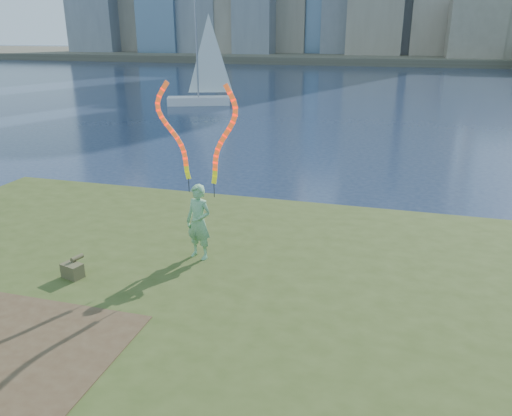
% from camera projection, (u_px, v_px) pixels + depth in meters
% --- Properties ---
extents(ground, '(320.00, 320.00, 0.00)m').
position_uv_depth(ground, '(220.00, 312.00, 10.22)').
color(ground, '#1A2741').
rests_on(ground, ground).
extents(grassy_knoll, '(20.00, 18.00, 0.80)m').
position_uv_depth(grassy_knoll, '(171.00, 367.00, 8.02)').
color(grassy_knoll, '#384819').
rests_on(grassy_knoll, ground).
extents(dirt_patch, '(3.20, 3.00, 0.02)m').
position_uv_depth(dirt_patch, '(12.00, 353.00, 7.60)').
color(dirt_patch, '#47331E').
rests_on(dirt_patch, grassy_knoll).
extents(far_shore, '(320.00, 40.00, 1.20)m').
position_uv_depth(far_shore, '(385.00, 57.00, 96.13)').
color(far_shore, '#4D4838').
rests_on(far_shore, ground).
extents(woman_with_ribbons, '(1.99, 0.65, 4.02)m').
position_uv_depth(woman_with_ribbons, '(199.00, 195.00, 10.38)').
color(woman_with_ribbons, '#197E25').
rests_on(woman_with_ribbons, grassy_knoll).
extents(canvas_bag, '(0.46, 0.52, 0.39)m').
position_uv_depth(canvas_bag, '(73.00, 270.00, 9.92)').
color(canvas_bag, '#464225').
rests_on(canvas_bag, grassy_knoll).
extents(sailboat, '(4.96, 3.10, 7.60)m').
position_uv_depth(sailboat, '(202.00, 88.00, 38.04)').
color(sailboat, white).
rests_on(sailboat, ground).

